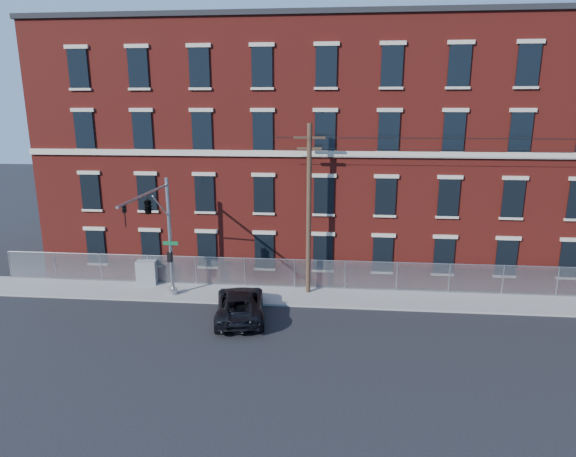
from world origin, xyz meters
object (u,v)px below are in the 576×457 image
at_px(traffic_signal_mast, 154,217).
at_px(pickup_truck, 240,304).
at_px(utility_cabinet, 147,272).
at_px(utility_pole_near, 309,207).

xyz_separation_m(traffic_signal_mast, pickup_truck, (4.55, -0.30, -4.64)).
xyz_separation_m(pickup_truck, utility_cabinet, (-6.73, 4.11, 0.14)).
relative_size(traffic_signal_mast, pickup_truck, 1.30).
xyz_separation_m(traffic_signal_mast, utility_cabinet, (-2.18, 3.82, -4.50)).
distance_m(traffic_signal_mast, utility_pole_near, 8.70).
distance_m(utility_pole_near, pickup_truck, 6.84).
bearing_deg(utility_cabinet, traffic_signal_mast, -65.18).
bearing_deg(traffic_signal_mast, pickup_truck, -3.72).
height_order(traffic_signal_mast, pickup_truck, traffic_signal_mast).
bearing_deg(pickup_truck, utility_pole_near, -142.66).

